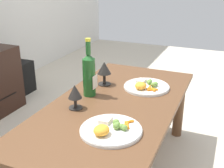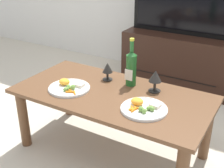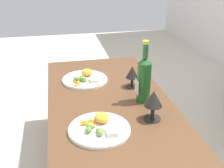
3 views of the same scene
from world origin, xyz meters
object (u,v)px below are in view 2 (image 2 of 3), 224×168
(wine_bottle, at_px, (131,67))
(dinner_plate_left, at_px, (69,87))
(tv_stand, at_px, (179,60))
(tv_screen, at_px, (184,7))
(goblet_right, at_px, (155,77))
(dinner_plate_right, at_px, (144,108))
(goblet_left, at_px, (107,69))
(dining_table, at_px, (112,104))

(wine_bottle, height_order, dinner_plate_left, wine_bottle)
(tv_stand, height_order, tv_screen, tv_screen)
(tv_stand, height_order, dinner_plate_left, tv_stand)
(goblet_right, xyz_separation_m, dinner_plate_right, (0.04, -0.26, -0.09))
(tv_stand, distance_m, goblet_left, 1.22)
(goblet_right, relative_size, dinner_plate_left, 0.53)
(goblet_left, distance_m, dinner_plate_left, 0.31)
(dining_table, bearing_deg, dinner_plate_right, -19.53)
(tv_stand, bearing_deg, dinner_plate_right, -79.79)
(tv_stand, height_order, goblet_right, goblet_right)
(dining_table, bearing_deg, wine_bottle, 74.73)
(dining_table, relative_size, dinner_plate_right, 4.65)
(dining_table, distance_m, tv_stand, 1.34)
(dining_table, xyz_separation_m, tv_stand, (0.01, 1.34, -0.11))
(tv_stand, relative_size, dinner_plate_right, 3.98)
(wine_bottle, bearing_deg, goblet_left, -176.56)
(wine_bottle, relative_size, dinner_plate_right, 1.19)
(dinner_plate_right, bearing_deg, tv_stand, 100.21)
(wine_bottle, xyz_separation_m, goblet_right, (0.18, -0.01, -0.03))
(goblet_right, distance_m, dinner_plate_left, 0.58)
(dinner_plate_left, relative_size, dinner_plate_right, 1.01)
(goblet_left, height_order, dinner_plate_right, goblet_left)
(goblet_right, bearing_deg, dinner_plate_left, -152.88)
(dinner_plate_left, bearing_deg, goblet_left, 60.98)
(dining_table, height_order, dinner_plate_right, dinner_plate_right)
(tv_screen, height_order, wine_bottle, tv_screen)
(dining_table, distance_m, goblet_left, 0.27)
(dinner_plate_right, bearing_deg, dinner_plate_left, 179.99)
(tv_screen, distance_m, goblet_left, 1.21)
(tv_stand, height_order, goblet_left, goblet_left)
(wine_bottle, bearing_deg, dinner_plate_left, -140.27)
(goblet_left, bearing_deg, wine_bottle, 3.44)
(goblet_right, relative_size, dinner_plate_right, 0.53)
(tv_stand, distance_m, dinner_plate_right, 1.47)
(dinner_plate_left, bearing_deg, dinner_plate_right, -0.01)
(tv_screen, xyz_separation_m, wine_bottle, (0.03, -1.16, -0.21))
(tv_stand, distance_m, tv_screen, 0.54)
(goblet_left, bearing_deg, tv_stand, 82.76)
(tv_screen, bearing_deg, dinner_plate_left, -101.59)
(goblet_right, bearing_deg, dining_table, -144.49)
(tv_stand, xyz_separation_m, wine_bottle, (0.03, -1.16, 0.32))
(tv_screen, distance_m, wine_bottle, 1.18)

